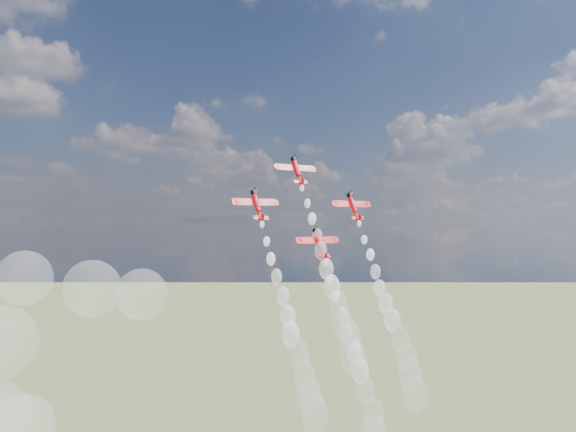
{
  "coord_description": "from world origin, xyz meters",
  "views": [
    {
      "loc": [
        -92.6,
        -118.84,
        101.79
      ],
      "look_at": [
        -7.41,
        7.5,
        102.91
      ],
      "focal_mm": 38.0,
      "sensor_mm": 36.0,
      "label": 1
    }
  ],
  "objects_px": {
    "plane_slot": "(319,243)",
    "plane_left": "(257,204)",
    "plane_lead": "(297,170)",
    "plane_right": "(353,206)"
  },
  "relations": [
    {
      "from": "plane_left",
      "to": "plane_right",
      "type": "bearing_deg",
      "value": 0.0
    },
    {
      "from": "plane_left",
      "to": "plane_slot",
      "type": "height_order",
      "value": "plane_left"
    },
    {
      "from": "plane_slot",
      "to": "plane_left",
      "type": "bearing_deg",
      "value": 162.21
    },
    {
      "from": "plane_right",
      "to": "plane_slot",
      "type": "distance_m",
      "value": 18.49
    },
    {
      "from": "plane_lead",
      "to": "plane_slot",
      "type": "distance_m",
      "value": 21.21
    },
    {
      "from": "plane_left",
      "to": "plane_right",
      "type": "height_order",
      "value": "same"
    },
    {
      "from": "plane_lead",
      "to": "plane_left",
      "type": "bearing_deg",
      "value": -162.21
    },
    {
      "from": "plane_lead",
      "to": "plane_right",
      "type": "relative_size",
      "value": 1.0
    },
    {
      "from": "plane_slot",
      "to": "plane_lead",
      "type": "bearing_deg",
      "value": 90.0
    },
    {
      "from": "plane_left",
      "to": "plane_slot",
      "type": "relative_size",
      "value": 1.0
    }
  ]
}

